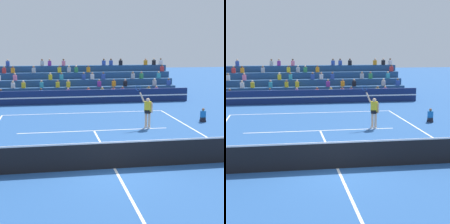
# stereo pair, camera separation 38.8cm
# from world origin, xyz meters

# --- Properties ---
(ground_plane) EXTENTS (120.00, 120.00, 0.00)m
(ground_plane) POSITION_xyz_m (0.00, 0.00, 0.00)
(ground_plane) COLOR #285699
(court_lines) EXTENTS (11.10, 23.90, 0.01)m
(court_lines) POSITION_xyz_m (0.00, 0.00, 0.00)
(court_lines) COLOR white
(court_lines) RESTS_ON ground
(tennis_net) EXTENTS (12.00, 0.10, 1.10)m
(tennis_net) POSITION_xyz_m (0.00, 0.00, 0.54)
(tennis_net) COLOR #2D6B38
(tennis_net) RESTS_ON ground
(sponsor_banner_wall) EXTENTS (18.00, 0.26, 1.10)m
(sponsor_banner_wall) POSITION_xyz_m (0.00, 16.11, 0.55)
(sponsor_banner_wall) COLOR navy
(sponsor_banner_wall) RESTS_ON ground
(bleacher_stand) EXTENTS (17.23, 4.75, 3.38)m
(bleacher_stand) POSITION_xyz_m (-0.00, 19.90, 1.02)
(bleacher_stand) COLOR navy
(bleacher_stand) RESTS_ON ground
(ball_kid_courtside) EXTENTS (0.30, 0.36, 0.84)m
(ball_kid_courtside) POSITION_xyz_m (6.87, 7.72, 0.33)
(ball_kid_courtside) COLOR black
(ball_kid_courtside) RESTS_ON ground
(tennis_player) EXTENTS (0.92, 0.70, 2.46)m
(tennis_player) POSITION_xyz_m (3.05, 6.61, 0.99)
(tennis_player) COLOR beige
(tennis_player) RESTS_ON ground
(tennis_ball) EXTENTS (0.07, 0.07, 0.07)m
(tennis_ball) POSITION_xyz_m (1.09, 1.03, 0.03)
(tennis_ball) COLOR #C6DB33
(tennis_ball) RESTS_ON ground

